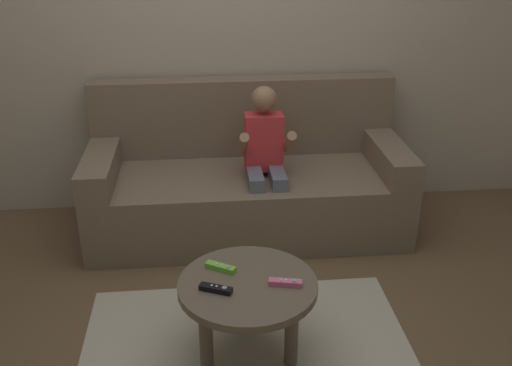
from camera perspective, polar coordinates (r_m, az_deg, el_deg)
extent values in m
plane|color=brown|center=(2.80, -0.65, -15.75)|extent=(10.03, 10.03, 0.00)
cube|color=#B2A38E|center=(3.74, -2.90, 15.87)|extent=(5.01, 0.05, 2.50)
cube|color=#75604C|center=(3.64, -0.82, -1.75)|extent=(1.92, 0.80, 0.40)
cube|color=#75604C|center=(3.77, -1.27, 6.56)|extent=(1.92, 0.16, 0.50)
cube|color=#75604C|center=(3.57, -14.95, 1.78)|extent=(0.18, 0.80, 0.16)
cube|color=#75604C|center=(3.69, 12.77, 2.81)|extent=(0.18, 0.80, 0.16)
cylinder|color=slate|center=(3.36, 0.12, -4.13)|extent=(0.07, 0.07, 0.40)
cylinder|color=slate|center=(3.37, 2.35, -4.02)|extent=(0.07, 0.07, 0.40)
cube|color=slate|center=(3.38, -0.11, 0.50)|extent=(0.09, 0.28, 0.09)
cube|color=slate|center=(3.39, 2.10, 0.59)|extent=(0.09, 0.28, 0.09)
cube|color=red|center=(3.45, 0.76, 4.07)|extent=(0.22, 0.13, 0.34)
cylinder|color=#936B4C|center=(3.31, -1.28, 3.92)|extent=(0.05, 0.25, 0.20)
cylinder|color=#936B4C|center=(3.34, 3.24, 4.07)|extent=(0.05, 0.25, 0.20)
sphere|color=#936B4C|center=(3.37, 0.78, 8.28)|extent=(0.15, 0.15, 0.15)
cylinder|color=brown|center=(2.51, -0.83, -10.05)|extent=(0.60, 0.60, 0.04)
cylinder|color=brown|center=(2.58, -4.94, -14.65)|extent=(0.06, 0.06, 0.37)
cylinder|color=brown|center=(2.61, 3.51, -14.18)|extent=(0.06, 0.06, 0.37)
cylinder|color=brown|center=(2.78, -1.13, -11.33)|extent=(0.06, 0.06, 0.37)
cube|color=#BCB299|center=(2.75, -0.78, -16.66)|extent=(1.52, 1.13, 0.01)
cube|color=#72C638|center=(2.58, -3.50, -8.26)|extent=(0.14, 0.10, 0.02)
cylinder|color=#99999E|center=(2.56, -2.74, -8.21)|extent=(0.02, 0.02, 0.00)
cylinder|color=silver|center=(2.57, -3.44, -8.03)|extent=(0.01, 0.01, 0.00)
cylinder|color=silver|center=(2.58, -3.85, -7.91)|extent=(0.01, 0.01, 0.00)
cube|color=pink|center=(2.48, 2.90, -9.75)|extent=(0.14, 0.07, 0.02)
cylinder|color=#99999E|center=(2.47, 3.81, -9.53)|extent=(0.02, 0.02, 0.00)
cylinder|color=silver|center=(2.47, 2.99, -9.49)|extent=(0.01, 0.01, 0.00)
cylinder|color=silver|center=(2.47, 2.49, -9.46)|extent=(0.01, 0.01, 0.00)
cube|color=black|center=(2.45, -3.97, -10.33)|extent=(0.14, 0.09, 0.02)
cylinder|color=#99999E|center=(2.43, -3.12, -10.23)|extent=(0.02, 0.02, 0.00)
cylinder|color=silver|center=(2.44, -3.90, -10.08)|extent=(0.01, 0.01, 0.00)
cylinder|color=silver|center=(2.44, -4.37, -9.99)|extent=(0.01, 0.01, 0.00)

